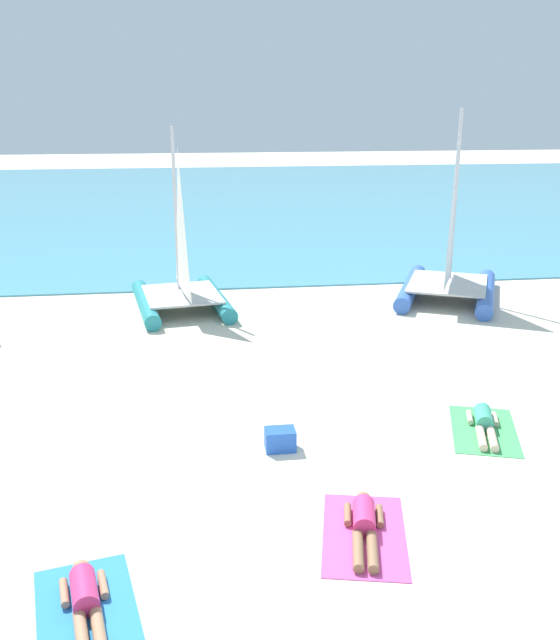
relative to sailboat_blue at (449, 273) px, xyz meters
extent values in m
plane|color=beige|center=(-5.56, -0.87, -0.80)|extent=(120.00, 120.00, 0.00)
cube|color=#4C9EB7|center=(-5.56, 21.91, -0.77)|extent=(120.00, 40.00, 0.05)
cylinder|color=blue|center=(-0.92, 0.56, -0.56)|extent=(2.11, 3.92, 0.47)
cylinder|color=blue|center=(1.03, -0.33, -0.56)|extent=(2.11, 3.92, 0.47)
cube|color=silver|center=(-0.03, -0.06, -0.30)|extent=(3.03, 3.27, 0.06)
cylinder|color=silver|center=(0.21, 0.47, 2.11)|extent=(0.10, 0.10, 4.87)
pyramid|color=white|center=(-0.18, -0.41, 1.96)|extent=(0.94, 1.98, 4.09)
cylinder|color=teal|center=(-8.61, -0.07, -0.58)|extent=(0.99, 3.77, 0.43)
cylinder|color=teal|center=(-6.67, 0.23, -0.58)|extent=(0.99, 3.77, 0.43)
cube|color=silver|center=(-7.62, -0.10, -0.34)|extent=(2.30, 2.67, 0.05)
cylinder|color=silver|center=(-7.70, 0.43, 1.86)|extent=(0.09, 0.09, 4.46)
pyramid|color=white|center=(-7.57, -0.44, 1.73)|extent=(0.35, 1.95, 3.75)
cube|color=#338CD8|center=(-8.66, -12.01, -0.79)|extent=(1.49, 2.09, 0.01)
cylinder|color=#D83372|center=(-8.71, -11.82, -0.63)|extent=(0.43, 0.67, 0.30)
sphere|color=tan|center=(-8.79, -11.42, -0.63)|extent=(0.22, 0.22, 0.22)
cylinder|color=tan|center=(-8.65, -12.47, -0.71)|extent=(0.31, 0.79, 0.14)
cylinder|color=tan|center=(-8.48, -12.43, -0.71)|extent=(0.31, 0.79, 0.14)
cylinder|color=tan|center=(-8.95, -11.72, -0.72)|extent=(0.20, 0.46, 0.10)
cylinder|color=tan|center=(-8.52, -11.62, -0.72)|extent=(0.20, 0.46, 0.10)
cube|color=#D84C99|center=(-5.19, -10.95, -0.79)|extent=(1.48, 2.09, 0.01)
cylinder|color=#D83372|center=(-5.14, -10.76, -0.63)|extent=(0.43, 0.67, 0.30)
sphere|color=#8C6647|center=(-5.05, -10.36, -0.63)|extent=(0.22, 0.22, 0.22)
cylinder|color=#8C6647|center=(-5.37, -11.37, -0.71)|extent=(0.30, 0.79, 0.14)
cylinder|color=#8C6647|center=(-5.19, -11.41, -0.71)|extent=(0.30, 0.79, 0.14)
cylinder|color=#8C6647|center=(-5.32, -10.56, -0.72)|extent=(0.19, 0.46, 0.10)
cylinder|color=#8C6647|center=(-4.89, -10.66, -0.72)|extent=(0.19, 0.46, 0.10)
cube|color=#4CB266|center=(-2.34, -8.21, -0.79)|extent=(1.62, 2.14, 0.01)
cylinder|color=#3FB28C|center=(-2.28, -8.02, -0.63)|extent=(0.47, 0.68, 0.30)
sphere|color=beige|center=(-2.16, -7.63, -0.63)|extent=(0.22, 0.22, 0.22)
cylinder|color=beige|center=(-2.57, -8.61, -0.71)|extent=(0.37, 0.79, 0.14)
cylinder|color=beige|center=(-2.39, -8.67, -0.71)|extent=(0.37, 0.79, 0.14)
cylinder|color=beige|center=(-2.45, -7.80, -0.72)|extent=(0.23, 0.46, 0.10)
cylinder|color=beige|center=(-2.03, -7.94, -0.72)|extent=(0.23, 0.46, 0.10)
cube|color=blue|center=(-5.99, -8.43, -0.62)|extent=(0.50, 0.36, 0.36)
camera|label=1|loc=(-7.34, -18.80, 4.76)|focal=39.35mm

